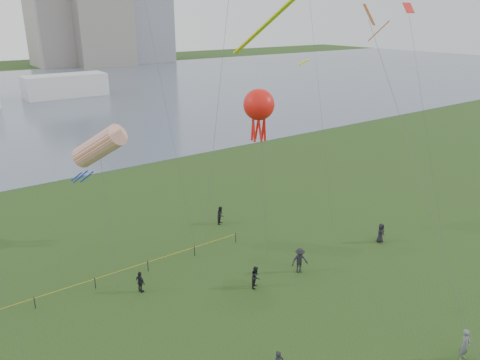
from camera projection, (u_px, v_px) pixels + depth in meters
building_mid at (97, 11)px, 167.88m from camera, size 20.00×20.00×38.00m
building_low at (54, 25)px, 166.45m from camera, size 16.00×18.00×28.00m
pavilion_right at (65, 86)px, 106.92m from camera, size 18.00×7.00×5.00m
kite_flyer at (465, 345)px, 25.67m from camera, size 0.71×0.47×1.91m
spectator_a at (256, 277)px, 32.58m from camera, size 0.99×0.96×1.61m
spectator_b at (300, 260)px, 34.38m from camera, size 1.43×1.08×1.96m
spectator_c at (140, 282)px, 32.00m from camera, size 0.57×0.97×1.56m
spectator_d at (381, 233)px, 39.02m from camera, size 0.87×0.62×1.67m
spectator_g at (221, 215)px, 42.46m from camera, size 1.03×1.00×1.67m
kite_windsock at (99, 147)px, 33.64m from camera, size 4.16×6.80×10.92m
kite_octopus at (259, 105)px, 36.43m from camera, size 3.12×4.94×12.65m
kite_delta at (374, 30)px, 30.16m from camera, size 5.90×14.84×18.73m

